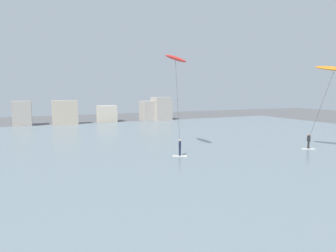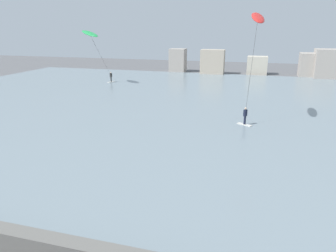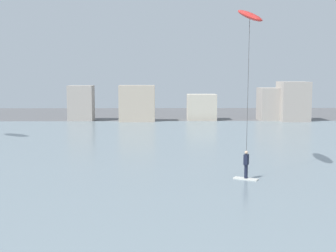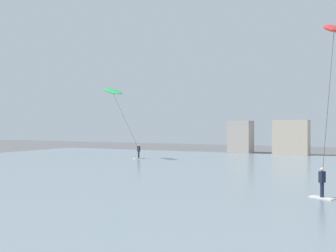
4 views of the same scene
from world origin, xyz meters
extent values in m
cube|color=gray|center=(0.00, 30.79, 0.05)|extent=(84.00, 52.00, 0.10)
cube|color=#A89E93|center=(-12.61, 58.20, 2.27)|extent=(3.12, 2.79, 4.54)
cube|color=#B7A893|center=(-5.38, 56.74, 2.30)|extent=(4.45, 2.51, 4.61)
cube|color=silver|center=(2.38, 24.13, 0.13)|extent=(1.44, 1.06, 0.06)
cylinder|color=#191E33|center=(2.38, 24.13, 0.55)|extent=(0.20, 0.20, 0.78)
cube|color=#191E33|center=(2.38, 24.13, 1.24)|extent=(0.36, 0.40, 0.60)
sphere|color=beige|center=(2.38, 24.13, 1.65)|extent=(0.20, 0.20, 0.20)
cylinder|color=#333333|center=(2.58, 25.07, 5.27)|extent=(0.43, 1.92, 8.17)
ellipsoid|color=red|center=(2.78, 26.02, 9.51)|extent=(1.54, 3.84, 1.55)
cube|color=silver|center=(-19.77, 42.23, 0.13)|extent=(0.90, 1.47, 0.06)
cylinder|color=black|center=(-19.77, 42.23, 0.55)|extent=(0.20, 0.20, 0.78)
cube|color=black|center=(-19.77, 42.23, 1.24)|extent=(0.40, 0.32, 0.60)
sphere|color=beige|center=(-19.77, 42.23, 1.65)|extent=(0.20, 0.20, 0.20)
cylinder|color=#333333|center=(-20.73, 41.01, 4.40)|extent=(1.94, 2.48, 6.42)
ellipsoid|color=green|center=(-21.68, 39.78, 7.75)|extent=(4.04, 2.99, 1.33)
camera|label=1|loc=(-9.68, 0.05, 6.28)|focal=30.64mm
camera|label=2|loc=(3.21, -4.51, 8.74)|focal=33.72mm
camera|label=3|loc=(-2.53, -2.14, 6.15)|focal=50.31mm
camera|label=4|loc=(5.30, 0.06, 4.07)|focal=45.68mm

